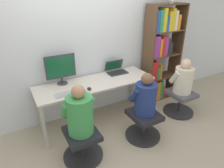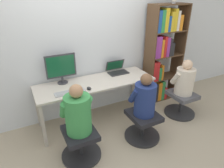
% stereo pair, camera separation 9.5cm
% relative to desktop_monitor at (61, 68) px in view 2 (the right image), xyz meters
% --- Properties ---
extents(ground_plane, '(14.00, 14.00, 0.00)m').
position_rel_desktop_monitor_xyz_m(ground_plane, '(0.50, -0.53, -1.01)').
color(ground_plane, tan).
extents(wall_back, '(10.00, 0.05, 2.60)m').
position_rel_desktop_monitor_xyz_m(wall_back, '(0.50, 0.18, 0.29)').
color(wall_back, silver).
rests_on(wall_back, ground_plane).
extents(desk, '(1.97, 0.64, 0.75)m').
position_rel_desktop_monitor_xyz_m(desk, '(0.50, -0.20, -0.34)').
color(desk, beige).
rests_on(desk, ground_plane).
extents(desktop_monitor, '(0.48, 0.17, 0.48)m').
position_rel_desktop_monitor_xyz_m(desktop_monitor, '(0.00, 0.00, 0.00)').
color(desktop_monitor, '#333338').
rests_on(desktop_monitor, desk).
extents(laptop, '(0.36, 0.28, 0.21)m').
position_rel_desktop_monitor_xyz_m(laptop, '(1.01, -0.00, -0.22)').
color(laptop, '#2D2D30').
rests_on(laptop, desk).
extents(keyboard, '(0.45, 0.13, 0.03)m').
position_rel_desktop_monitor_xyz_m(keyboard, '(0.01, -0.39, -0.25)').
color(keyboard, '#B2B2B7').
rests_on(keyboard, desk).
extents(computer_mouse_by_keyboard, '(0.06, 0.09, 0.04)m').
position_rel_desktop_monitor_xyz_m(computer_mouse_by_keyboard, '(0.30, -0.41, -0.24)').
color(computer_mouse_by_keyboard, black).
rests_on(computer_mouse_by_keyboard, desk).
extents(office_chair_left, '(0.56, 0.56, 0.44)m').
position_rel_desktop_monitor_xyz_m(office_chair_left, '(-0.04, -0.90, -0.78)').
color(office_chair_left, '#262628').
rests_on(office_chair_left, ground_plane).
extents(office_chair_right, '(0.56, 0.56, 0.44)m').
position_rel_desktop_monitor_xyz_m(office_chair_right, '(0.96, -0.95, -0.78)').
color(office_chair_right, '#262628').
rests_on(office_chair_right, ground_plane).
extents(person_at_monitor, '(0.41, 0.36, 0.68)m').
position_rel_desktop_monitor_xyz_m(person_at_monitor, '(-0.04, -0.90, -0.29)').
color(person_at_monitor, '#388C47').
rests_on(person_at_monitor, office_chair_left).
extents(person_at_laptop, '(0.38, 0.33, 0.65)m').
position_rel_desktop_monitor_xyz_m(person_at_laptop, '(0.96, -0.95, -0.30)').
color(person_at_laptop, navy).
rests_on(person_at_laptop, office_chair_right).
extents(bookshelf, '(0.75, 0.33, 1.91)m').
position_rel_desktop_monitor_xyz_m(bookshelf, '(1.95, -0.09, -0.00)').
color(bookshelf, '#513823').
rests_on(bookshelf, ground_plane).
extents(office_chair_side, '(0.56, 0.56, 0.44)m').
position_rel_desktop_monitor_xyz_m(office_chair_side, '(1.97, -0.73, -0.78)').
color(office_chair_side, '#262628').
rests_on(office_chair_side, ground_plane).
extents(person_near_shelf, '(0.40, 0.34, 0.63)m').
position_rel_desktop_monitor_xyz_m(person_near_shelf, '(1.97, -0.72, -0.31)').
color(person_near_shelf, beige).
rests_on(person_near_shelf, office_chair_side).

